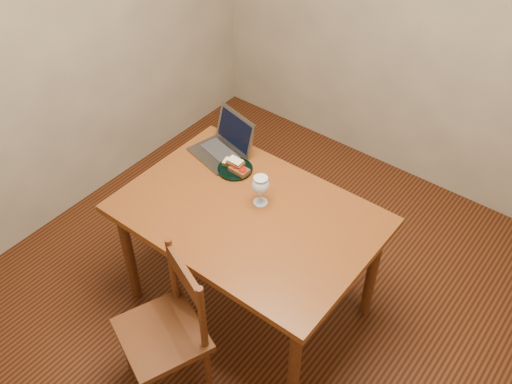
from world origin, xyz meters
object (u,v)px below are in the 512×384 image
Objects in this scene: table at (248,224)px; milk_glass at (261,190)px; chair at (165,326)px; plate at (235,169)px; laptop at (225,143)px.

table is 7.49× the size of milk_glass.
table is 0.20m from milk_glass.
table is 2.53× the size of chair.
chair is 0.81m from milk_glass.
laptop is (-0.15, 0.10, 0.05)m from plate.
milk_glass is at bearing 110.83° from chair.
chair reaches higher than plate.
laptop is at bearing 135.10° from chair.
chair is 0.93m from plate.
milk_glass reaches higher than plate.
milk_glass is at bearing -23.94° from plate.
plate reaches higher than table.
plate is (-0.26, 0.85, 0.28)m from chair.
table is 0.54m from laptop.
plate is 0.55× the size of laptop.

